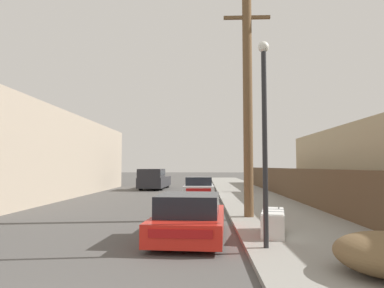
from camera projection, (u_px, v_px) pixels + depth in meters
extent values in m
cube|color=gray|center=(245.00, 192.00, 25.73)|extent=(4.20, 63.00, 0.12)
cube|color=silver|center=(273.00, 223.00, 9.51)|extent=(0.95, 1.84, 0.63)
cube|color=white|center=(273.00, 211.00, 9.53)|extent=(0.92, 1.77, 0.03)
cube|color=#333335|center=(279.00, 208.00, 10.02)|extent=(0.07, 0.20, 0.02)
cube|color=gray|center=(273.00, 209.00, 9.80)|extent=(0.61, 0.20, 0.01)
cube|color=gray|center=(273.00, 211.00, 9.27)|extent=(0.61, 0.20, 0.01)
cube|color=red|center=(190.00, 223.00, 9.62)|extent=(2.11, 4.29, 0.55)
cube|color=black|center=(189.00, 204.00, 9.28)|extent=(1.71, 2.10, 0.55)
cube|color=#B21414|center=(180.00, 234.00, 7.53)|extent=(1.44, 0.12, 0.19)
cylinder|color=black|center=(169.00, 219.00, 10.98)|extent=(0.24, 0.63, 0.62)
cylinder|color=black|center=(220.00, 220.00, 10.82)|extent=(0.24, 0.63, 0.62)
cylinder|color=black|center=(152.00, 235.00, 8.40)|extent=(0.24, 0.63, 0.62)
cylinder|color=black|center=(218.00, 237.00, 8.24)|extent=(0.24, 0.63, 0.62)
cube|color=silver|center=(199.00, 190.00, 22.47)|extent=(1.94, 4.54, 0.66)
cube|color=black|center=(199.00, 181.00, 22.33)|extent=(1.65, 2.55, 0.52)
cube|color=#B21414|center=(198.00, 190.00, 20.21)|extent=(1.47, 0.05, 0.23)
cylinder|color=black|center=(187.00, 191.00, 23.88)|extent=(0.21, 0.62, 0.62)
cylinder|color=black|center=(211.00, 191.00, 23.83)|extent=(0.21, 0.62, 0.62)
cylinder|color=black|center=(185.00, 194.00, 21.08)|extent=(0.21, 0.62, 0.62)
cylinder|color=black|center=(212.00, 194.00, 21.04)|extent=(0.21, 0.62, 0.62)
cube|color=#232328|center=(155.00, 182.00, 30.29)|extent=(2.25, 5.90, 0.86)
cube|color=#232328|center=(152.00, 173.00, 28.75)|extent=(2.00, 2.69, 0.72)
cube|color=black|center=(152.00, 173.00, 28.75)|extent=(2.04, 2.64, 0.40)
cylinder|color=black|center=(161.00, 185.00, 28.42)|extent=(0.29, 0.83, 0.82)
cylinder|color=black|center=(141.00, 185.00, 28.54)|extent=(0.29, 0.83, 0.82)
cylinder|color=black|center=(168.00, 183.00, 32.01)|extent=(0.29, 0.83, 0.82)
cylinder|color=black|center=(150.00, 183.00, 32.14)|extent=(0.29, 0.83, 0.82)
cylinder|color=brown|center=(248.00, 104.00, 13.08)|extent=(0.36, 0.36, 8.52)
cube|color=brown|center=(247.00, 18.00, 13.30)|extent=(1.80, 0.12, 0.12)
cylinder|color=#232326|center=(265.00, 148.00, 8.06)|extent=(0.12, 0.12, 4.62)
sphere|color=white|center=(263.00, 47.00, 8.22)|extent=(0.26, 0.26, 0.26)
cube|color=brown|center=(288.00, 183.00, 20.57)|extent=(0.08, 39.36, 1.76)
cube|color=tan|center=(34.00, 157.00, 23.57)|extent=(7.00, 21.17, 5.34)
cylinder|color=#282D42|center=(250.00, 186.00, 25.44)|extent=(0.28, 0.28, 0.84)
cylinder|color=#B72D33|center=(250.00, 176.00, 25.49)|extent=(0.34, 0.34, 0.66)
sphere|color=tan|center=(250.00, 170.00, 25.52)|extent=(0.25, 0.25, 0.25)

